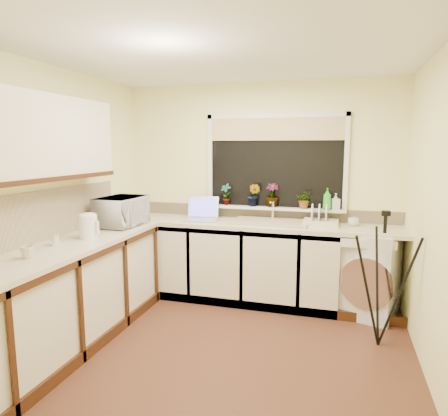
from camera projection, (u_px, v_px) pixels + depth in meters
floor at (221, 350)px, 3.43m from camera, size 3.20×3.20×0.00m
ceiling at (221, 52)px, 3.07m from camera, size 3.20×3.20×0.00m
wall_back at (258, 190)px, 4.67m from camera, size 3.20×0.00×3.20m
wall_front at (127, 258)px, 1.83m from camera, size 3.20×0.00×3.20m
wall_left at (55, 202)px, 3.69m from camera, size 0.00×3.00×3.00m
wall_right at (439, 219)px, 2.81m from camera, size 0.00×3.00×3.00m
base_cabinet_back at (224, 261)px, 4.60m from camera, size 2.55×0.60×0.86m
base_cabinet_left at (67, 299)px, 3.45m from camera, size 0.54×2.40×0.86m
worktop_back at (252, 224)px, 4.44m from camera, size 3.20×0.60×0.04m
worktop_left at (64, 248)px, 3.38m from camera, size 0.60×2.40×0.04m
upper_cabinet at (29, 138)px, 3.13m from camera, size 0.28×1.90×0.70m
splashback_left at (33, 218)px, 3.42m from camera, size 0.02×2.40×0.45m
splashback_back at (257, 212)px, 4.70m from camera, size 3.20×0.02×0.14m
window_glass at (275, 163)px, 4.55m from camera, size 1.50×0.02×1.00m
window_blind at (276, 129)px, 4.47m from camera, size 1.50×0.02×0.25m
windowsill at (274, 208)px, 4.58m from camera, size 1.60×0.14×0.03m
sink at (270, 222)px, 4.38m from camera, size 0.82×0.46×0.03m
faucet at (273, 210)px, 4.54m from camera, size 0.03×0.03×0.24m
washing_machine at (365, 272)px, 4.17m from camera, size 0.77×0.76×0.88m
laptop at (202, 214)px, 4.59m from camera, size 0.41×0.41×0.25m
kettle at (88, 227)px, 3.65m from camera, size 0.16×0.16×0.21m
dish_rack at (321, 223)px, 4.27m from camera, size 0.36×0.27×0.05m
tripod at (382, 279)px, 3.44m from camera, size 0.77×0.77×1.20m
steel_jar at (55, 240)px, 3.39m from camera, size 0.07×0.07×0.10m
microwave at (122, 211)px, 4.23m from camera, size 0.39×0.56×0.31m
plant_a at (226, 194)px, 4.71m from camera, size 0.15×0.13×0.25m
plant_b at (254, 195)px, 4.59m from camera, size 0.17×0.16×0.26m
plant_c at (272, 195)px, 4.56m from camera, size 0.17×0.17×0.27m
plant_d at (305, 200)px, 4.44m from camera, size 0.18×0.16×0.20m
soap_bottle_green at (327, 199)px, 4.36m from camera, size 0.11×0.11×0.24m
soap_bottle_clear at (336, 201)px, 4.36m from camera, size 0.10×0.10×0.18m
cup_back at (353, 222)px, 4.23m from camera, size 0.15×0.15×0.09m
cup_left at (27, 252)px, 3.00m from camera, size 0.12×0.12×0.09m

